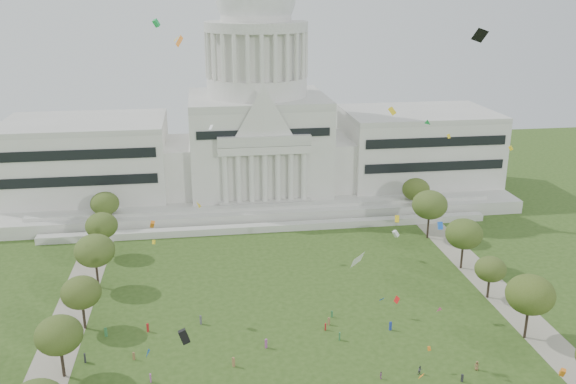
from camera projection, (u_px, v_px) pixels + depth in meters
capitol at (258, 132)px, 199.97m from camera, size 160.00×64.50×91.30m
path_left at (62, 340)px, 121.88m from camera, size 8.00×160.00×0.04m
path_right at (512, 306)px, 135.00m from camera, size 8.00×160.00×0.04m
row_tree_l_2 at (59, 335)px, 107.69m from camera, size 8.42×8.42×11.97m
row_tree_r_2 at (530, 295)px, 119.64m from camera, size 9.55×9.55×13.58m
row_tree_l_3 at (81, 293)px, 123.52m from camera, size 8.12×8.12×11.55m
row_tree_r_3 at (490, 269)px, 136.50m from camera, size 7.01×7.01×9.98m
row_tree_l_4 at (95, 251)px, 140.53m from camera, size 9.29×9.29×13.21m
row_tree_r_4 at (464, 234)px, 150.47m from camera, size 9.19×9.19×13.06m
row_tree_l_5 at (102, 226)px, 158.15m from camera, size 8.33×8.33×11.85m
row_tree_r_5 at (430, 205)px, 169.03m from camera, size 9.82×9.82×13.96m
row_tree_l_6 at (105, 204)px, 175.00m from camera, size 8.19×8.19×11.64m
row_tree_r_6 at (416, 189)px, 186.66m from camera, size 8.42×8.42×11.97m
person_0 at (477, 366)px, 111.91m from camera, size 1.08×1.00×1.85m
person_2 at (420, 370)px, 110.66m from camera, size 0.94×0.73×1.71m
person_10 at (381, 375)px, 109.43m from camera, size 0.74×0.97×1.46m
distant_crowd at (230, 365)px, 112.26m from camera, size 68.08×38.57×1.95m
kite_swarm at (352, 234)px, 102.04m from camera, size 95.65×107.51×60.17m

